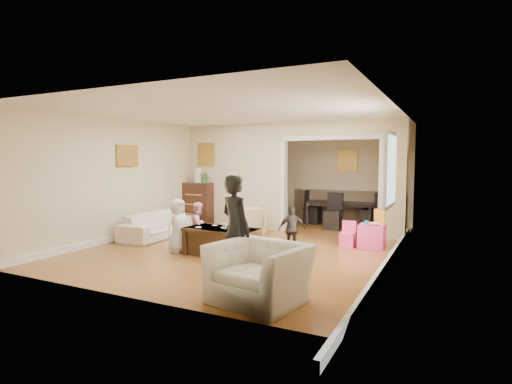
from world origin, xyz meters
The scene contains 27 objects.
floor centered at (0.00, 0.00, 0.00)m, with size 7.00×7.00×0.00m, color #AD6B2C.
partition_left centered at (-1.38, 1.80, 1.30)m, with size 2.75×0.18×2.60m, color beige.
partition_right centered at (2.48, 1.80, 1.30)m, with size 0.55×0.18×2.60m, color beige.
partition_header centered at (1.10, 1.80, 2.42)m, with size 2.22×0.18×0.35m, color beige.
window_pane centered at (2.73, -0.40, 1.55)m, with size 0.03×0.95×1.10m, color white.
framed_art_partition centered at (-2.20, 1.70, 1.85)m, with size 0.45×0.03×0.55m, color brown.
framed_art_sofa_wall centered at (-2.71, -0.60, 1.80)m, with size 0.03×0.55×0.40m, color brown.
framed_art_alcove centered at (1.10, 3.44, 1.70)m, with size 0.45×0.03×0.55m, color brown.
sofa centered at (-2.18, -0.27, 0.27)m, with size 1.88×0.73×0.55m, color beige.
armchair_back centered at (-0.59, 1.07, 0.32)m, with size 0.69×0.71×0.65m, color tan.
armchair_front centered at (1.59, -2.91, 0.35)m, with size 1.08×0.94×0.70m, color beige.
dresser centered at (-2.39, 1.60, 0.56)m, with size 0.81×0.46×1.12m, color #371610.
table_lamp centered at (-2.39, 1.60, 1.30)m, with size 0.22×0.22×0.36m, color beige.
potted_plant centered at (-2.19, 1.60, 1.27)m, with size 0.27×0.24×0.30m, color #3D7C37.
coffee_table centered at (-0.05, -1.09, 0.25)m, with size 1.31×0.66×0.49m, color #331F10.
coffee_cup centered at (0.05, -1.14, 0.54)m, with size 0.10×0.10×0.10m, color beige.
play_table centered at (2.25, 0.73, 0.23)m, with size 0.48×0.48×0.46m, color #FF4395.
cereal_box centered at (2.37, 0.83, 0.61)m, with size 0.20×0.07×0.30m, color yellow.
cyan_cup centered at (2.15, 0.68, 0.50)m, with size 0.08×0.08×0.08m, color #24B5AC.
toy_block centered at (2.13, 0.85, 0.48)m, with size 0.08×0.06×0.05m, color red.
play_bowl centered at (2.30, 0.61, 0.49)m, with size 0.21×0.21×0.05m, color white.
dining_table centered at (0.99, 3.14, 0.31)m, with size 1.75×0.98×0.62m, color black.
adult_person centered at (1.01, -2.45, 0.76)m, with size 0.56×0.36×1.52m, color black.
child_kneel_a centered at (-0.90, -1.24, 0.50)m, with size 0.49×0.32×1.00m, color silver.
child_kneel_b centered at (-0.75, -0.79, 0.45)m, with size 0.43×0.34×0.89m, color pink.
child_toddler centered at (1.00, -0.34, 0.43)m, with size 0.51×0.21×0.87m, color black.
craft_papers centered at (-0.06, -1.01, 0.49)m, with size 0.92×0.42×0.00m.
Camera 1 is at (3.65, -7.16, 1.71)m, focal length 28.16 mm.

